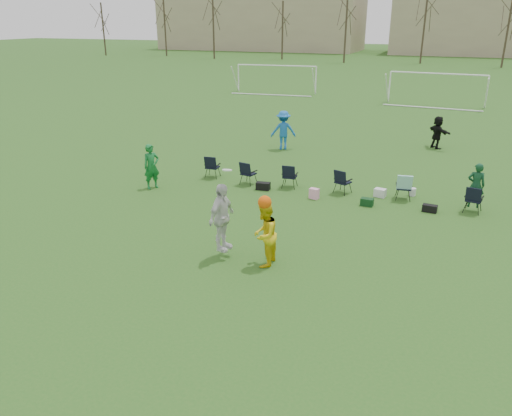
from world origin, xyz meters
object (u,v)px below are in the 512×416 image
at_px(fielder_green_near, 152,166).
at_px(fielder_black, 437,132).
at_px(center_contest, 244,226).
at_px(goal_mid, 438,80).
at_px(goal_left, 276,71).
at_px(fielder_blue, 283,130).

bearing_deg(fielder_green_near, fielder_black, -9.34).
distance_m(center_contest, goal_mid, 30.85).
xyz_separation_m(fielder_green_near, goal_left, (-4.43, 27.97, 1.02)).
xyz_separation_m(fielder_green_near, center_contest, (5.93, -4.66, 0.18)).
bearing_deg(goal_left, fielder_blue, -74.89).
bearing_deg(fielder_black, fielder_blue, 73.58).
bearing_deg(goal_left, center_contest, -77.38).
bearing_deg(fielder_blue, fielder_black, 178.47).
bearing_deg(fielder_blue, fielder_green_near, 45.87).
distance_m(fielder_black, goal_left, 22.43).
height_order(center_contest, goal_mid, center_contest).
height_order(center_contest, goal_left, center_contest).
height_order(fielder_green_near, goal_mid, goal_mid).
bearing_deg(goal_mid, fielder_black, -83.03).
xyz_separation_m(fielder_green_near, goal_mid, (9.57, 25.97, 1.02)).
relative_size(center_contest, goal_mid, 0.36).
bearing_deg(center_contest, goal_mid, 83.23).
height_order(fielder_black, goal_left, goal_left).
distance_m(center_contest, goal_left, 34.24).
distance_m(fielder_green_near, goal_mid, 27.69).
bearing_deg(fielder_green_near, goal_mid, 13.35).
height_order(fielder_blue, fielder_black, fielder_blue).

